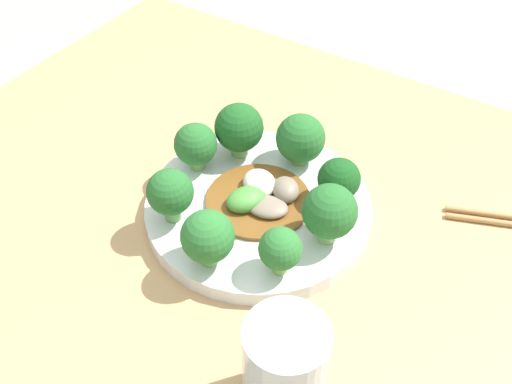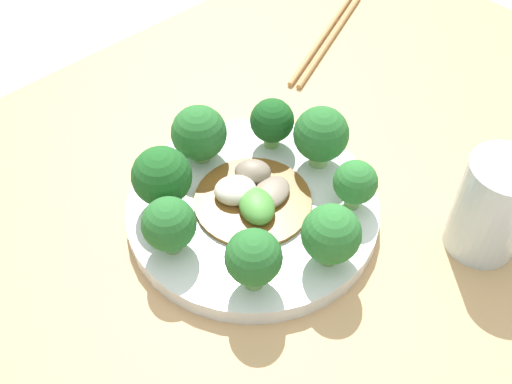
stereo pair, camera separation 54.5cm
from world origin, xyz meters
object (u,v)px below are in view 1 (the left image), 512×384
at_px(plate, 256,211).
at_px(stirfry_center, 260,197).
at_px(broccoli_southwest, 339,180).
at_px(broccoli_northwest, 280,249).
at_px(broccoli_south, 301,139).
at_px(broccoli_west, 330,212).
at_px(drinking_glass, 285,369).
at_px(broccoli_north, 208,237).
at_px(broccoli_east, 196,145).
at_px(broccoli_northeast, 170,193).
at_px(broccoli_southeast, 239,128).

xyz_separation_m(plate, stirfry_center, (-0.00, -0.01, 0.02)).
distance_m(broccoli_southwest, broccoli_northwest, 0.12).
relative_size(broccoli_southwest, stirfry_center, 0.49).
bearing_deg(broccoli_south, broccoli_west, 133.16).
distance_m(broccoli_southwest, drinking_glass, 0.24).
bearing_deg(broccoli_south, broccoli_north, 89.99).
xyz_separation_m(broccoli_west, drinking_glass, (-0.05, 0.17, -0.01)).
height_order(broccoli_northwest, drinking_glass, drinking_glass).
distance_m(broccoli_east, broccoli_southwest, 0.17).
bearing_deg(plate, drinking_glass, 128.87).
xyz_separation_m(broccoli_south, broccoli_northeast, (0.07, 0.16, 0.00)).
distance_m(broccoli_south, broccoli_southwest, 0.08).
bearing_deg(plate, broccoli_northwest, 137.10).
xyz_separation_m(broccoli_west, broccoli_northeast, (0.16, 0.07, -0.00)).
distance_m(broccoli_northwest, drinking_glass, 0.13).
height_order(broccoli_north, broccoli_northwest, broccoli_north).
xyz_separation_m(broccoli_northeast, drinking_glass, (-0.21, 0.11, -0.01)).
bearing_deg(broccoli_southwest, broccoli_northeast, 40.73).
height_order(stirfry_center, drinking_glass, drinking_glass).
height_order(broccoli_southeast, stirfry_center, broccoli_southeast).
bearing_deg(broccoli_west, stirfry_center, -4.63).
height_order(broccoli_south, broccoli_northwest, broccoli_south).
relative_size(broccoli_east, stirfry_center, 0.51).
bearing_deg(drinking_glass, plate, -51.13).
height_order(broccoli_south, broccoli_southeast, broccoli_southeast).
bearing_deg(broccoli_west, plate, -0.97).
relative_size(plate, drinking_glass, 2.44).
height_order(broccoli_southeast, drinking_glass, drinking_glass).
distance_m(plate, broccoli_northwest, 0.11).
bearing_deg(plate, broccoli_northeast, 45.43).
relative_size(plate, broccoli_northeast, 3.94).
height_order(broccoli_west, broccoli_southwest, broccoli_west).
xyz_separation_m(broccoli_north, broccoli_southeast, (0.07, -0.16, 0.00)).
bearing_deg(stirfry_center, broccoli_west, 175.37).
relative_size(broccoli_west, drinking_glass, 0.67).
bearing_deg(drinking_glass, stirfry_center, -52.38).
bearing_deg(broccoli_northwest, broccoli_northeast, 0.32).
distance_m(plate, stirfry_center, 0.02).
bearing_deg(plate, broccoli_southeast, -44.37).
height_order(broccoli_east, stirfry_center, broccoli_east).
bearing_deg(broccoli_southeast, broccoli_south, -158.13).
xyz_separation_m(broccoli_east, broccoli_southwest, (-0.17, -0.04, -0.00)).
bearing_deg(stirfry_center, broccoli_east, -5.93).
height_order(broccoli_southwest, stirfry_center, broccoli_southwest).
relative_size(plate, broccoli_southeast, 3.66).
bearing_deg(stirfry_center, broccoli_south, -91.27).
relative_size(broccoli_east, drinking_glass, 0.57).
height_order(broccoli_southwest, broccoli_northeast, broccoli_northeast).
bearing_deg(broccoli_east, broccoli_south, -142.28).
xyz_separation_m(plate, drinking_glass, (-0.14, 0.18, 0.04)).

